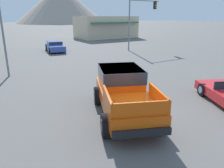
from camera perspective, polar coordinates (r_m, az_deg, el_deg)
ground_plane at (r=9.41m, az=6.11°, el=-8.25°), size 320.00×320.00×0.00m
orange_pickup_truck at (r=9.31m, az=2.88°, el=-1.36°), size 3.71×5.47×1.88m
parked_car_blue at (r=27.25m, az=-14.68°, el=9.56°), size 2.37×4.61×1.20m
traffic_light_main at (r=27.95m, az=7.51°, el=17.65°), size 4.54×0.38×6.06m
storefront_building at (r=43.63m, az=-1.61°, el=14.66°), size 10.95×7.22×4.02m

